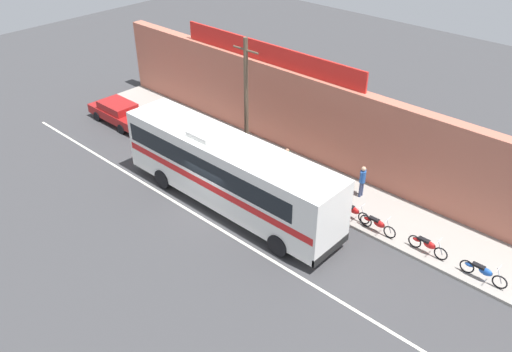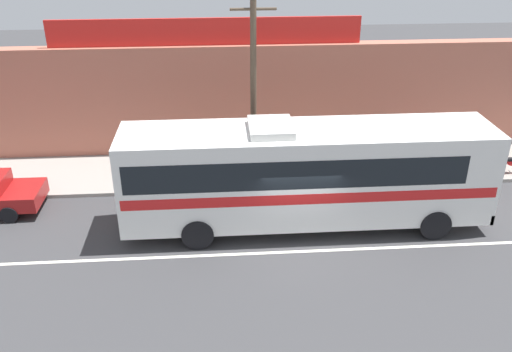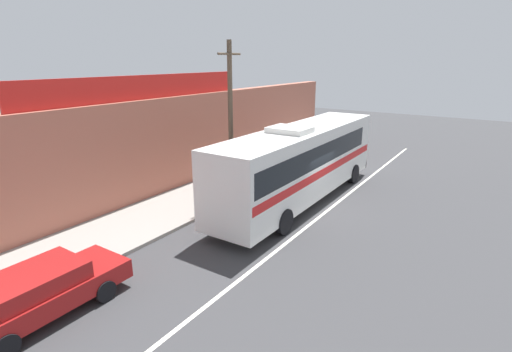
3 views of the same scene
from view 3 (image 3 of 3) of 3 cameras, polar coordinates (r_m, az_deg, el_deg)
ground_plane at (r=18.21m, az=8.36°, el=-4.49°), size 70.00×70.00×0.00m
sidewalk_slab at (r=20.76m, az=-4.71°, el=-1.44°), size 30.00×3.60×0.14m
storefront_facade at (r=21.52m, az=-9.40°, el=5.47°), size 30.00×0.70×4.80m
storefront_billboard at (r=19.12m, az=-15.83°, el=12.59°), size 12.81×0.12×1.10m
road_center_stripe at (r=17.92m, az=10.68°, el=-4.96°), size 30.00×0.14×0.01m
intercity_bus at (r=18.18m, az=6.60°, el=2.39°), size 12.26×2.63×3.78m
parked_car at (r=12.01m, az=-29.42°, el=-14.71°), size 4.54×1.84×1.37m
utility_pole at (r=18.09m, az=-3.79°, el=8.37°), size 1.60×0.22×7.28m
motorcycle_blue at (r=27.75m, az=9.25°, el=4.18°), size 1.83×0.56×0.94m
motorcycle_black at (r=25.59m, az=7.41°, el=3.17°), size 1.85×0.56×0.94m
motorcycle_purple at (r=24.41m, az=5.72°, el=2.56°), size 1.85×0.56×0.94m
motorcycle_green at (r=29.93m, az=11.22°, el=5.00°), size 1.96×0.56×0.94m
pedestrian_near_shop at (r=24.57m, az=1.15°, el=4.12°), size 0.30×0.48×1.72m
pedestrian_far_left at (r=20.80m, az=-2.06°, el=1.68°), size 0.30×0.48×1.69m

